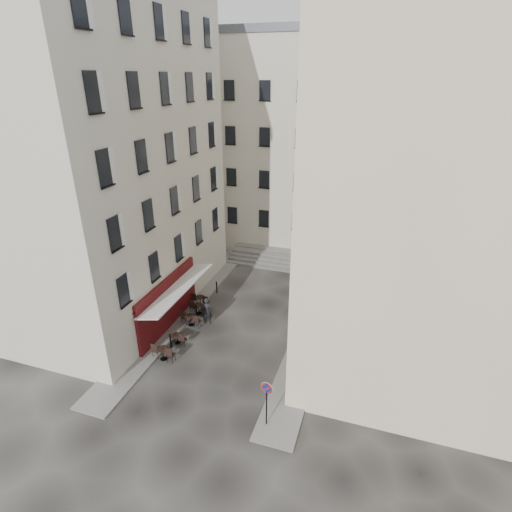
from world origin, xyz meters
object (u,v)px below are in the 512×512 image
at_px(bistro_table_b, 178,338).
at_px(pedestrian, 207,311).
at_px(bistro_table_a, 163,352).
at_px(no_parking_sign, 267,396).

relative_size(bistro_table_b, pedestrian, 0.61).
distance_m(bistro_table_b, pedestrian, 2.76).
distance_m(bistro_table_a, pedestrian, 4.31).
distance_m(no_parking_sign, bistro_table_a, 7.68).
xyz_separation_m(no_parking_sign, pedestrian, (-6.20, 6.99, -0.87)).
bearing_deg(bistro_table_a, pedestrian, 78.66).
bearing_deg(bistro_table_a, no_parking_sign, -21.54).
bearing_deg(no_parking_sign, bistro_table_b, 158.10).
bearing_deg(no_parking_sign, bistro_table_a, 168.70).
distance_m(bistro_table_a, bistro_table_b, 1.63).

